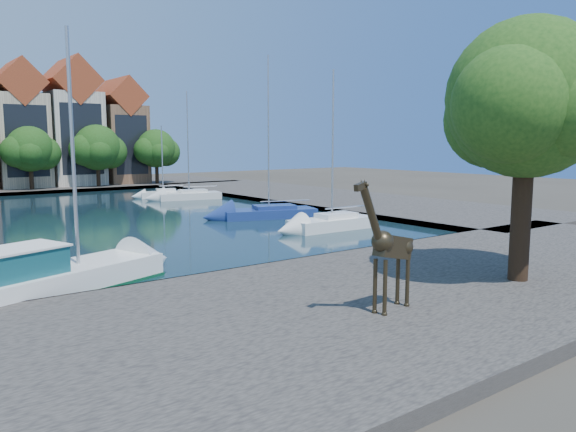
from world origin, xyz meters
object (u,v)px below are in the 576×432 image
giraffe_statue (389,247)px  plane_tree (529,105)px  sailboat_right_a (332,221)px  motorsailer (49,275)px

giraffe_statue → plane_tree: bearing=-2.0°
plane_tree → sailboat_right_a: size_ratio=0.97×
plane_tree → sailboat_right_a: 18.65m
plane_tree → motorsailer: plane_tree is taller
sailboat_right_a → motorsailer: bearing=-164.0°
plane_tree → giraffe_statue: plane_tree is taller
plane_tree → giraffe_statue: (-7.65, 0.27, -4.97)m
plane_tree → giraffe_statue: bearing=178.0°
motorsailer → plane_tree: bearing=-34.4°
plane_tree → motorsailer: size_ratio=0.99×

